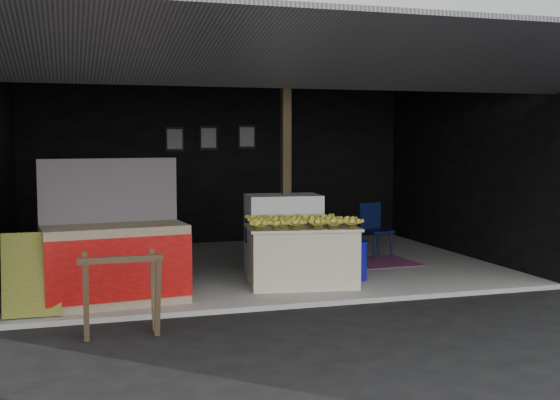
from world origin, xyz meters
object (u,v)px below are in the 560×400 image
object	(u,v)px
water_barrel	(355,262)
plastic_chair	(373,226)
white_crate	(283,235)
neighbor_stall	(115,260)
banana_table	(302,256)
sawhorse	(121,286)

from	to	relation	value
water_barrel	plastic_chair	distance (m)	1.83
white_crate	water_barrel	size ratio (longest dim) A/B	2.27
neighbor_stall	banana_table	bearing A→B (deg)	0.67
sawhorse	water_barrel	bearing A→B (deg)	28.66
neighbor_stall	sawhorse	size ratio (longest dim) A/B	2.04
sawhorse	plastic_chair	xyz separation A→B (m)	(4.10, 3.20, 0.06)
white_crate	sawhorse	bearing A→B (deg)	-130.33
plastic_chair	banana_table	bearing A→B (deg)	-149.48
white_crate	water_barrel	bearing A→B (deg)	-32.98
banana_table	neighbor_stall	bearing A→B (deg)	-164.42
neighbor_stall	water_barrel	distance (m)	3.15
sawhorse	banana_table	bearing A→B (deg)	33.44
banana_table	neighbor_stall	size ratio (longest dim) A/B	0.91
neighbor_stall	plastic_chair	xyz separation A→B (m)	(4.08, 1.97, 0.01)
white_crate	neighbor_stall	bearing A→B (deg)	-150.06
banana_table	water_barrel	xyz separation A→B (m)	(0.78, 0.15, -0.14)
banana_table	plastic_chair	distance (m)	2.43
banana_table	white_crate	world-z (taller)	white_crate
banana_table	sawhorse	bearing A→B (deg)	-138.63
water_barrel	banana_table	bearing A→B (deg)	-168.99
banana_table	sawhorse	size ratio (longest dim) A/B	1.85
water_barrel	plastic_chair	world-z (taller)	plastic_chair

